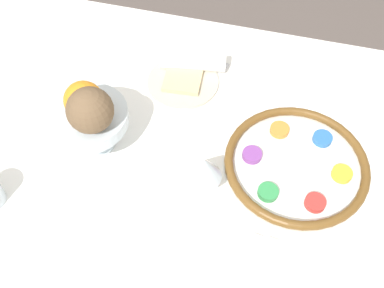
% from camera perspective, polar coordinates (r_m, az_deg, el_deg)
% --- Properties ---
extents(ground_plane, '(8.00, 8.00, 0.00)m').
position_cam_1_polar(ground_plane, '(1.66, 0.37, -15.81)').
color(ground_plane, '#564C47').
extents(dining_table, '(1.45, 0.95, 0.71)m').
position_cam_1_polar(dining_table, '(1.33, 0.46, -10.58)').
color(dining_table, white).
rests_on(dining_table, ground_plane).
extents(seder_plate, '(0.32, 0.32, 0.03)m').
position_cam_1_polar(seder_plate, '(1.02, 13.09, -2.57)').
color(seder_plate, white).
rests_on(seder_plate, dining_table).
extents(wine_glass, '(0.08, 0.08, 0.12)m').
position_cam_1_polar(wine_glass, '(0.90, 1.48, -3.23)').
color(wine_glass, silver).
rests_on(wine_glass, dining_table).
extents(fruit_stand, '(0.18, 0.18, 0.10)m').
position_cam_1_polar(fruit_stand, '(1.01, -13.17, 3.01)').
color(fruit_stand, silver).
rests_on(fruit_stand, dining_table).
extents(orange_fruit, '(0.08, 0.08, 0.08)m').
position_cam_1_polar(orange_fruit, '(0.96, -13.57, 5.39)').
color(orange_fruit, orange).
rests_on(orange_fruit, fruit_stand).
extents(coconut, '(0.10, 0.10, 0.10)m').
position_cam_1_polar(coconut, '(0.93, -12.82, 4.19)').
color(coconut, brown).
rests_on(coconut, fruit_stand).
extents(bread_plate, '(0.18, 0.18, 0.02)m').
position_cam_1_polar(bread_plate, '(1.16, -1.15, 7.98)').
color(bread_plate, beige).
rests_on(bread_plate, dining_table).
extents(napkin_roll, '(0.17, 0.08, 0.05)m').
position_cam_1_polar(napkin_roll, '(1.18, 0.16, 10.53)').
color(napkin_roll, white).
rests_on(napkin_roll, dining_table).
extents(fork_left, '(0.05, 0.18, 0.01)m').
position_cam_1_polar(fork_left, '(0.90, 8.68, -16.56)').
color(fork_left, silver).
rests_on(fork_left, dining_table).
extents(fork_right, '(0.04, 0.18, 0.01)m').
position_cam_1_polar(fork_right, '(0.90, 6.73, -16.18)').
color(fork_right, silver).
rests_on(fork_right, dining_table).
extents(spoon, '(0.16, 0.07, 0.01)m').
position_cam_1_polar(spoon, '(1.23, 1.27, 11.09)').
color(spoon, silver).
rests_on(spoon, dining_table).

